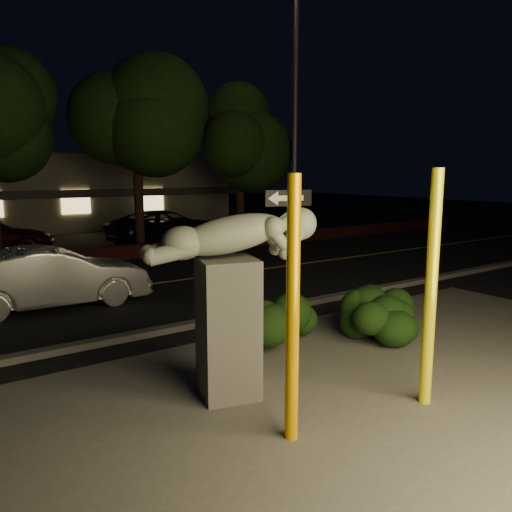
{
  "coord_description": "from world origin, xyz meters",
  "views": [
    {
      "loc": [
        -4.76,
        -5.76,
        3.09
      ],
      "look_at": [
        0.22,
        1.47,
        1.6
      ],
      "focal_mm": 35.0,
      "sensor_mm": 36.0,
      "label": 1
    }
  ],
  "objects_px": {
    "yellow_pole_left": "(293,312)",
    "silver_sedan": "(52,278)",
    "sculpture": "(231,283)",
    "signpost": "(289,233)",
    "parked_car_dark": "(166,226)",
    "yellow_pole_right": "(431,290)",
    "streetlight": "(291,79)"
  },
  "relations": [
    {
      "from": "yellow_pole_left",
      "to": "silver_sedan",
      "type": "relative_size",
      "value": 0.72
    },
    {
      "from": "yellow_pole_left",
      "to": "silver_sedan",
      "type": "distance_m",
      "value": 7.7
    },
    {
      "from": "yellow_pole_left",
      "to": "sculpture",
      "type": "height_order",
      "value": "yellow_pole_left"
    },
    {
      "from": "sculpture",
      "to": "signpost",
      "type": "bearing_deg",
      "value": 51.34
    },
    {
      "from": "silver_sedan",
      "to": "parked_car_dark",
      "type": "relative_size",
      "value": 0.83
    },
    {
      "from": "yellow_pole_right",
      "to": "signpost",
      "type": "distance_m",
      "value": 3.35
    },
    {
      "from": "sculpture",
      "to": "parked_car_dark",
      "type": "relative_size",
      "value": 0.51
    },
    {
      "from": "yellow_pole_left",
      "to": "sculpture",
      "type": "xyz_separation_m",
      "value": [
        0.05,
        1.39,
        0.07
      ]
    },
    {
      "from": "yellow_pole_right",
      "to": "silver_sedan",
      "type": "bearing_deg",
      "value": 110.61
    },
    {
      "from": "yellow_pole_left",
      "to": "yellow_pole_right",
      "type": "distance_m",
      "value": 2.07
    },
    {
      "from": "yellow_pole_right",
      "to": "parked_car_dark",
      "type": "height_order",
      "value": "yellow_pole_right"
    },
    {
      "from": "yellow_pole_left",
      "to": "streetlight",
      "type": "xyz_separation_m",
      "value": [
        9.88,
        12.52,
        5.31
      ]
    },
    {
      "from": "yellow_pole_right",
      "to": "sculpture",
      "type": "bearing_deg",
      "value": 139.79
    },
    {
      "from": "yellow_pole_left",
      "to": "sculpture",
      "type": "distance_m",
      "value": 1.39
    },
    {
      "from": "yellow_pole_left",
      "to": "signpost",
      "type": "xyz_separation_m",
      "value": [
        2.31,
        3.01,
        0.42
      ]
    },
    {
      "from": "sculpture",
      "to": "streetlight",
      "type": "distance_m",
      "value": 15.75
    },
    {
      "from": "yellow_pole_right",
      "to": "streetlight",
      "type": "xyz_separation_m",
      "value": [
        7.83,
        12.83,
        5.28
      ]
    },
    {
      "from": "signpost",
      "to": "silver_sedan",
      "type": "xyz_separation_m",
      "value": [
        -3.23,
        4.59,
        -1.26
      ]
    },
    {
      "from": "yellow_pole_left",
      "to": "signpost",
      "type": "bearing_deg",
      "value": 52.53
    },
    {
      "from": "yellow_pole_right",
      "to": "sculpture",
      "type": "distance_m",
      "value": 2.63
    },
    {
      "from": "yellow_pole_right",
      "to": "signpost",
      "type": "relative_size",
      "value": 1.14
    },
    {
      "from": "streetlight",
      "to": "sculpture",
      "type": "bearing_deg",
      "value": -139.72
    },
    {
      "from": "streetlight",
      "to": "silver_sedan",
      "type": "height_order",
      "value": "streetlight"
    },
    {
      "from": "yellow_pole_left",
      "to": "silver_sedan",
      "type": "bearing_deg",
      "value": 96.9
    },
    {
      "from": "parked_car_dark",
      "to": "yellow_pole_left",
      "type": "bearing_deg",
      "value": 153.86
    },
    {
      "from": "sculpture",
      "to": "parked_car_dark",
      "type": "height_order",
      "value": "sculpture"
    },
    {
      "from": "yellow_pole_left",
      "to": "parked_car_dark",
      "type": "bearing_deg",
      "value": 70.34
    },
    {
      "from": "signpost",
      "to": "silver_sedan",
      "type": "relative_size",
      "value": 0.65
    },
    {
      "from": "yellow_pole_right",
      "to": "silver_sedan",
      "type": "distance_m",
      "value": 8.49
    },
    {
      "from": "parked_car_dark",
      "to": "sculpture",
      "type": "bearing_deg",
      "value": 152.31
    },
    {
      "from": "yellow_pole_right",
      "to": "streetlight",
      "type": "height_order",
      "value": "streetlight"
    },
    {
      "from": "streetlight",
      "to": "silver_sedan",
      "type": "relative_size",
      "value": 2.71
    }
  ]
}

